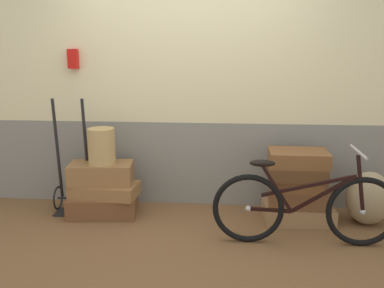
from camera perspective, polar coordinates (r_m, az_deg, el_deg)
The scene contains 14 objects.
ground at distance 4.25m, azimuth -1.08°, elevation -11.51°, with size 10.22×5.20×0.06m, color brown.
station_building at distance 4.72m, azimuth 0.05°, elevation 9.95°, with size 8.22×0.74×2.96m.
suitcase_0 at distance 4.66m, azimuth -11.37°, elevation -7.77°, with size 0.68×0.37×0.20m, color brown.
suitcase_1 at distance 4.61m, azimuth -11.12°, elevation -5.79°, with size 0.66×0.37×0.13m, color olive.
suitcase_2 at distance 4.60m, azimuth -11.58°, elevation -3.68°, with size 0.63×0.35×0.20m, color olive.
suitcase_3 at distance 4.58m, azimuth 13.39°, elevation -8.50°, with size 0.66×0.46×0.16m, color #9E754C.
suitcase_4 at distance 4.53m, azimuth 13.51°, elevation -6.54°, with size 0.58×0.42×0.17m, color brown.
suitcase_5 at distance 4.46m, azimuth 13.20°, elevation -4.92°, with size 0.50×0.37×0.12m, color brown.
suitcase_6 at distance 4.41m, azimuth 13.20°, elevation -3.47°, with size 0.54×0.41×0.12m, color brown.
suitcase_7 at distance 4.40m, azimuth 13.47°, elevation -1.75°, with size 0.56×0.40×0.14m, color brown.
wicker_basket at distance 4.51m, azimuth -11.51°, elevation -0.28°, with size 0.27×0.27×0.36m, color tan.
luggage_trolley at distance 4.80m, azimuth -15.00°, elevation -4.91°, with size 0.38×0.34×1.18m.
burlap_sack at distance 4.64m, azimuth 21.71°, elevation -6.47°, with size 0.43×0.37×0.52m, color #9E8966.
bicycle at distance 3.99m, azimuth 14.20°, elevation -7.90°, with size 1.60×0.46×0.85m.
Camera 1 is at (0.40, -3.85, 1.71)m, focal length 41.61 mm.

